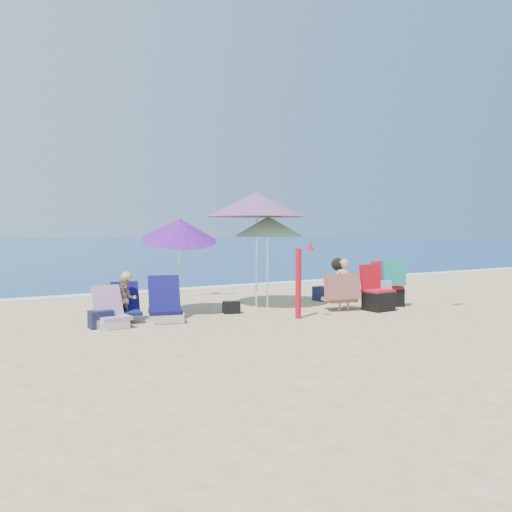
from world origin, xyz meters
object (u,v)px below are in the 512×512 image
umbrella_blue (179,229)px  chair_navy (165,309)px  person_center (342,285)px  person_left (125,299)px  chair_rainbow (111,317)px  camp_chair_right (389,289)px  camp_chair_left (377,297)px  umbrella_striped (268,226)px  furled_umbrella (301,276)px  umbrella_turquoise (256,205)px

umbrella_blue → chair_navy: 1.61m
person_center → person_left: 4.19m
chair_rainbow → camp_chair_right: size_ratio=0.69×
chair_navy → camp_chair_left: (4.08, -0.98, 0.06)m
camp_chair_right → person_left: bearing=169.9°
umbrella_striped → camp_chair_left: bearing=-39.0°
furled_umbrella → person_left: furled_umbrella is taller
umbrella_striped → camp_chair_right: umbrella_striped is taller
chair_navy → chair_rainbow: size_ratio=1.25×
camp_chair_right → person_center: size_ratio=0.94×
furled_umbrella → umbrella_turquoise: bearing=89.7°
chair_rainbow → furled_umbrella: bearing=-15.9°
camp_chair_right → person_left: 5.43m
chair_navy → umbrella_blue: bearing=49.0°
umbrella_striped → chair_rainbow: (-3.36, -0.46, -1.50)m
umbrella_turquoise → camp_chair_right: size_ratio=2.67×
umbrella_striped → chair_navy: 2.82m
furled_umbrella → chair_rainbow: bearing=164.1°
umbrella_turquoise → chair_rainbow: bearing=-168.0°
umbrella_blue → chair_navy: umbrella_blue is taller
furled_umbrella → chair_navy: size_ratio=1.65×
umbrella_turquoise → camp_chair_left: size_ratio=2.88×
furled_umbrella → person_center: size_ratio=1.34×
camp_chair_right → chair_rainbow: bearing=174.0°
furled_umbrella → camp_chair_left: bearing=-0.2°
person_left → camp_chair_right: bearing=-10.1°
camp_chair_left → person_left: 4.88m
umbrella_turquoise → person_left: size_ratio=2.97×
chair_rainbow → camp_chair_left: 5.14m
chair_navy → chair_rainbow: (-0.98, -0.07, -0.03)m
umbrella_blue → chair_rainbow: umbrella_blue is taller
person_center → camp_chair_right: bearing=-0.6°
umbrella_blue → person_center: 3.38m
chair_navy → person_left: (-0.62, 0.28, 0.19)m
person_center → umbrella_blue: bearing=157.1°
chair_rainbow → person_left: bearing=44.9°
furled_umbrella → person_center: 1.31m
furled_umbrella → camp_chair_right: furled_umbrella is taller
furled_umbrella → person_center: furled_umbrella is taller
umbrella_striped → person_center: size_ratio=1.83×
umbrella_blue → furled_umbrella: size_ratio=1.41×
furled_umbrella → camp_chair_right: size_ratio=1.43×
umbrella_striped → person_left: (-3.00, -0.11, -1.28)m
umbrella_blue → camp_chair_right: (4.21, -1.25, -1.26)m
umbrella_blue → person_center: (2.94, -1.24, -1.11)m
furled_umbrella → camp_chair_right: (2.51, 0.31, -0.42)m
chair_rainbow → camp_chair_left: bearing=-10.2°
umbrella_striped → chair_rainbow: 3.71m
umbrella_blue → camp_chair_right: 4.57m
chair_navy → chair_rainbow: bearing=-176.0°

